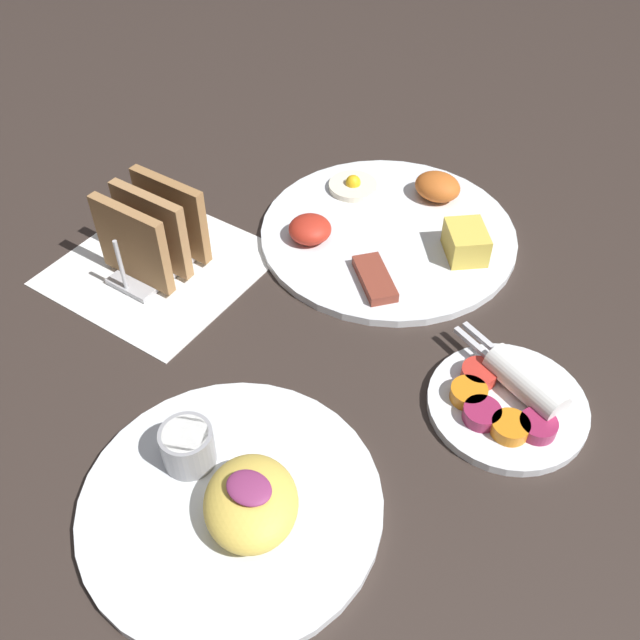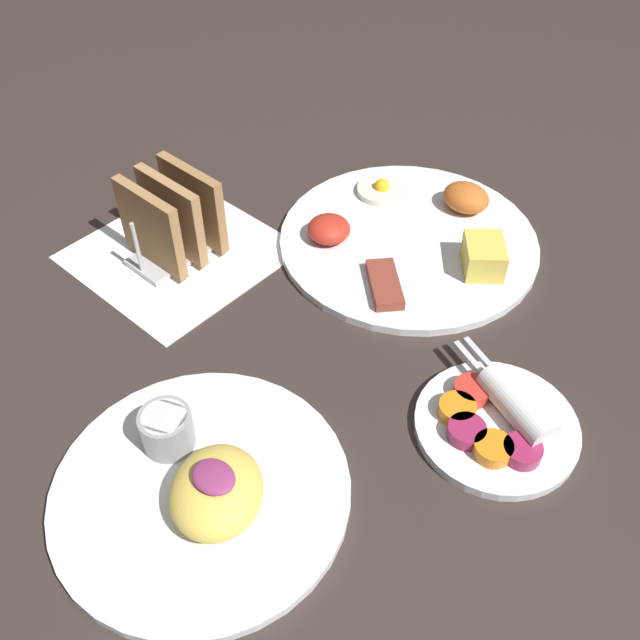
{
  "view_description": "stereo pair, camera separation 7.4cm",
  "coord_description": "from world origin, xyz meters",
  "px_view_note": "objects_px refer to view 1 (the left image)",
  "views": [
    {
      "loc": [
        0.3,
        -0.43,
        0.56
      ],
      "look_at": [
        0.01,
        0.01,
        0.03
      ],
      "focal_mm": 40.0,
      "sensor_mm": 36.0,
      "label": 1
    },
    {
      "loc": [
        0.36,
        -0.38,
        0.56
      ],
      "look_at": [
        0.01,
        0.01,
        0.03
      ],
      "focal_mm": 40.0,
      "sensor_mm": 36.0,
      "label": 2
    }
  ],
  "objects_px": {
    "plate_breakfast": "(391,230)",
    "plate_foreground": "(232,498)",
    "plate_condiments": "(508,401)",
    "toast_rack": "(153,233)"
  },
  "relations": [
    {
      "from": "plate_foreground",
      "to": "toast_rack",
      "type": "distance_m",
      "value": 0.34
    },
    {
      "from": "plate_foreground",
      "to": "toast_rack",
      "type": "bearing_deg",
      "value": 143.44
    },
    {
      "from": "plate_condiments",
      "to": "plate_breakfast",
      "type": "bearing_deg",
      "value": 142.98
    },
    {
      "from": "plate_breakfast",
      "to": "plate_condiments",
      "type": "xyz_separation_m",
      "value": [
        0.23,
        -0.17,
        0.0
      ]
    },
    {
      "from": "plate_foreground",
      "to": "plate_breakfast",
      "type": "bearing_deg",
      "value": 100.19
    },
    {
      "from": "plate_breakfast",
      "to": "plate_foreground",
      "type": "distance_m",
      "value": 0.41
    },
    {
      "from": "plate_condiments",
      "to": "plate_foreground",
      "type": "xyz_separation_m",
      "value": [
        -0.16,
        -0.23,
        0.0
      ]
    },
    {
      "from": "plate_condiments",
      "to": "toast_rack",
      "type": "distance_m",
      "value": 0.43
    },
    {
      "from": "plate_foreground",
      "to": "toast_rack",
      "type": "xyz_separation_m",
      "value": [
        -0.27,
        0.2,
        0.04
      ]
    },
    {
      "from": "plate_breakfast",
      "to": "plate_condiments",
      "type": "height_order",
      "value": "plate_breakfast"
    }
  ]
}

